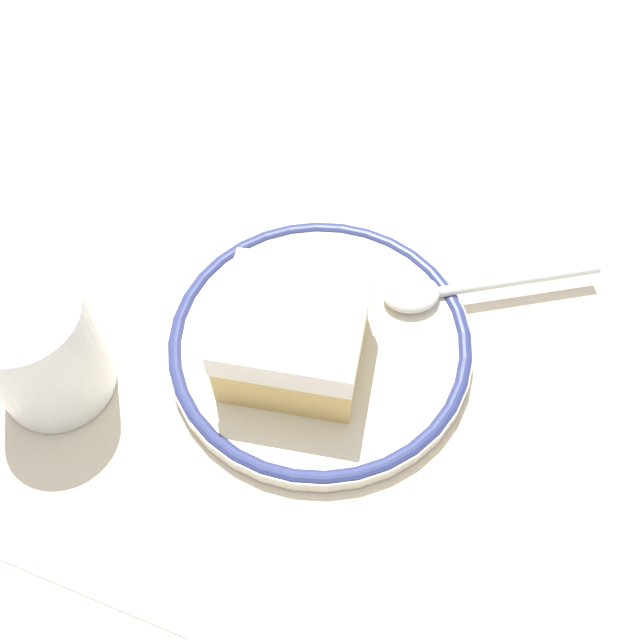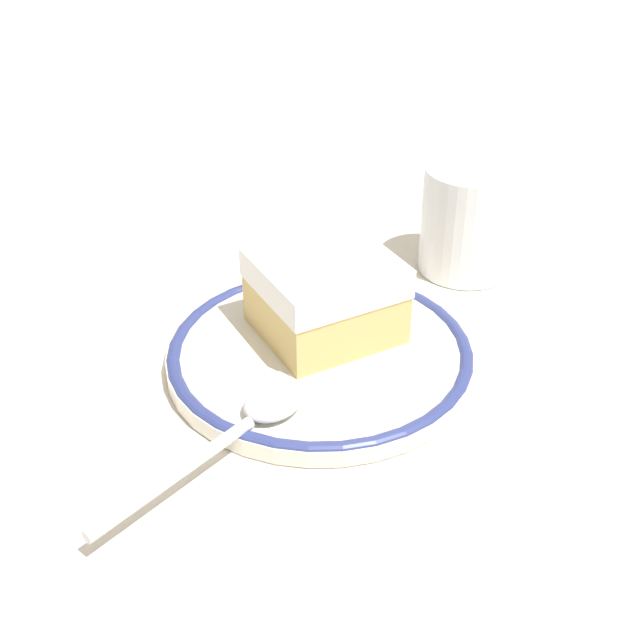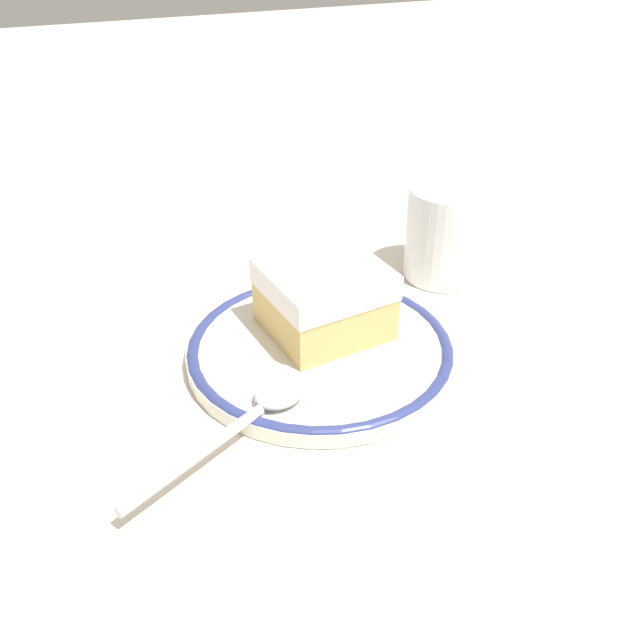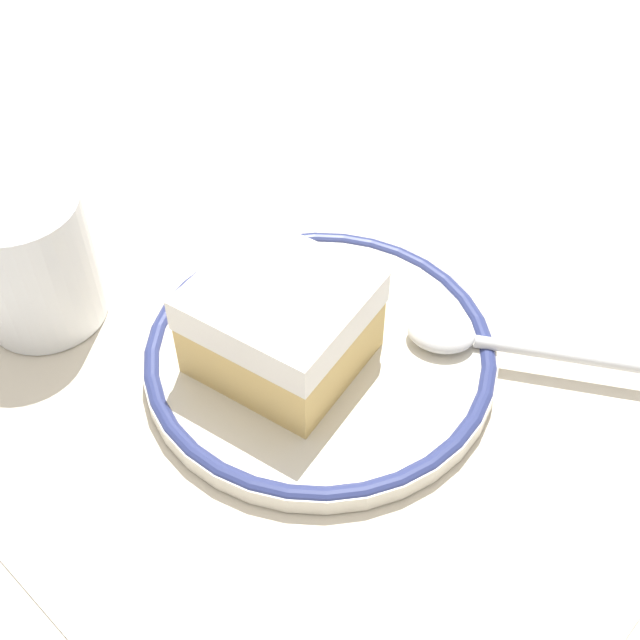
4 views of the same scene
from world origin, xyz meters
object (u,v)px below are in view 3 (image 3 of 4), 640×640
object	(u,v)px
plate	(320,350)
spoon	(258,409)
cup	(446,238)
cake_slice	(325,300)

from	to	relation	value
plate	spoon	world-z (taller)	spoon
spoon	cup	size ratio (longest dim) A/B	1.69
plate	cup	distance (m)	0.15
spoon	cup	distance (m)	0.23
plate	cup	world-z (taller)	cup
cup	plate	bearing A→B (deg)	29.77
plate	cup	bearing A→B (deg)	-150.23
cake_slice	cup	size ratio (longest dim) A/B	1.18
spoon	cup	world-z (taller)	cup
plate	cake_slice	world-z (taller)	cake_slice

